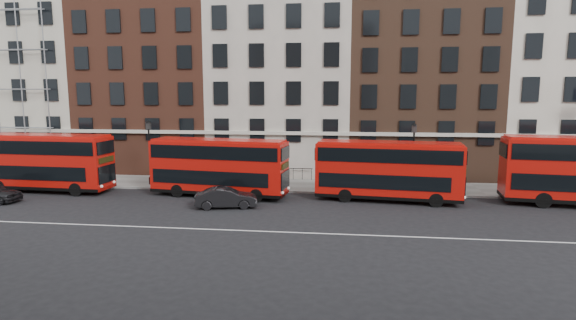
# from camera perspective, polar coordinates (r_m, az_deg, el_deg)

# --- Properties ---
(ground) EXTENTS (120.00, 120.00, 0.00)m
(ground) POSITION_cam_1_polar(r_m,az_deg,el_deg) (27.44, -5.66, -7.65)
(ground) COLOR black
(ground) RESTS_ON ground
(pavement) EXTENTS (80.00, 5.00, 0.15)m
(pavement) POSITION_cam_1_polar(r_m,az_deg,el_deg) (37.45, -2.15, -3.16)
(pavement) COLOR gray
(pavement) RESTS_ON ground
(kerb) EXTENTS (80.00, 0.30, 0.16)m
(kerb) POSITION_cam_1_polar(r_m,az_deg,el_deg) (35.03, -2.80, -3.96)
(kerb) COLOR gray
(kerb) RESTS_ON ground
(road_centre_line) EXTENTS (70.00, 0.12, 0.01)m
(road_centre_line) POSITION_cam_1_polar(r_m,az_deg,el_deg) (25.57, -6.66, -8.85)
(road_centre_line) COLOR white
(road_centre_line) RESTS_ON ground
(building_terrace) EXTENTS (64.00, 11.95, 22.00)m
(building_terrace) POSITION_cam_1_polar(r_m,az_deg,el_deg) (44.12, -1.07, 11.85)
(building_terrace) COLOR #BDB7A4
(building_terrace) RESTS_ON ground
(bus_a) EXTENTS (10.76, 3.06, 4.48)m
(bus_a) POSITION_cam_1_polar(r_m,az_deg,el_deg) (39.74, -28.66, -0.11)
(bus_a) COLOR #B80F09
(bus_a) RESTS_ON ground
(bus_b) EXTENTS (10.38, 3.74, 4.27)m
(bus_b) POSITION_cam_1_polar(r_m,az_deg,el_deg) (33.59, -8.82, -0.75)
(bus_b) COLOR #B80F09
(bus_b) RESTS_ON ground
(bus_c) EXTENTS (10.29, 3.52, 4.24)m
(bus_c) POSITION_cam_1_polar(r_m,az_deg,el_deg) (32.49, 12.50, -1.18)
(bus_c) COLOR #B80F09
(bus_c) RESTS_ON ground
(car_front) EXTENTS (4.33, 2.31, 1.36)m
(car_front) POSITION_cam_1_polar(r_m,az_deg,el_deg) (30.41, -7.85, -4.77)
(car_front) COLOR black
(car_front) RESTS_ON ground
(lamp_post_left) EXTENTS (0.44, 0.44, 5.33)m
(lamp_post_left) POSITION_cam_1_polar(r_m,az_deg,el_deg) (38.54, -17.19, 1.32)
(lamp_post_left) COLOR black
(lamp_post_left) RESTS_ON pavement
(lamp_post_right) EXTENTS (0.44, 0.44, 5.33)m
(lamp_post_right) POSITION_cam_1_polar(r_m,az_deg,el_deg) (34.81, 15.61, 0.67)
(lamp_post_right) COLOR black
(lamp_post_right) RESTS_ON pavement
(iron_railings) EXTENTS (6.60, 0.06, 1.00)m
(iron_railings) POSITION_cam_1_polar(r_m,az_deg,el_deg) (39.47, -1.64, -1.71)
(iron_railings) COLOR black
(iron_railings) RESTS_ON pavement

